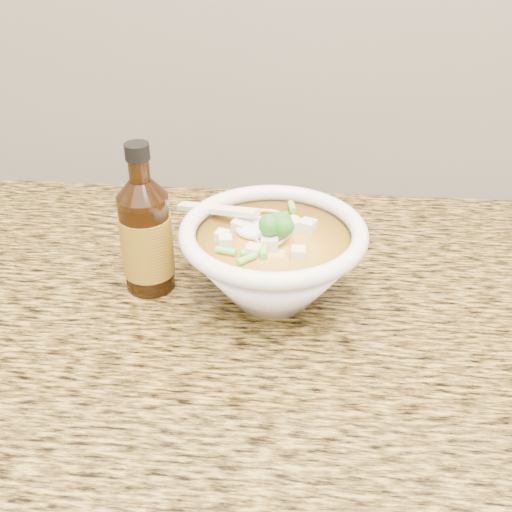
{
  "coord_description": "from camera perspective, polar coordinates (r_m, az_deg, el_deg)",
  "views": [
    {
      "loc": [
        -0.07,
        1.07,
        1.36
      ],
      "look_at": [
        -0.13,
        1.7,
        0.96
      ],
      "focal_mm": 45.0,
      "sensor_mm": 36.0,
      "label": 1
    }
  ],
  "objects": [
    {
      "name": "counter_slab",
      "position": [
        0.78,
        9.09,
        -6.13
      ],
      "size": [
        4.0,
        0.68,
        0.04
      ],
      "primitive_type": "cube",
      "color": "olive",
      "rests_on": "cabinet"
    },
    {
      "name": "soup_bowl",
      "position": [
        0.75,
        1.5,
        -0.38
      ],
      "size": [
        0.23,
        0.22,
        0.12
      ],
      "rotation": [
        0.0,
        0.0,
        0.07
      ],
      "color": "white",
      "rests_on": "counter_slab"
    },
    {
      "name": "hot_sauce_bottle",
      "position": [
        0.77,
        -9.74,
        1.75
      ],
      "size": [
        0.07,
        0.07,
        0.19
      ],
      "rotation": [
        0.0,
        0.0,
        -0.11
      ],
      "color": "#341907",
      "rests_on": "counter_slab"
    }
  ]
}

